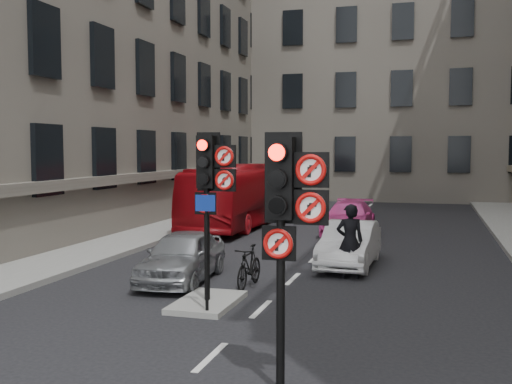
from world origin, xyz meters
The scene contains 12 objects.
pavement_left centered at (-7.20, 12.00, 0.08)m, with size 3.00×50.00×0.16m, color gray.
centre_island centered at (-1.20, 5.00, 0.06)m, with size 1.20×2.00×0.12m, color gray.
building_far centered at (0.00, 38.00, 10.00)m, with size 30.00×14.00×20.00m, color slate.
signal_near centered at (1.49, 0.99, 2.58)m, with size 0.91×0.40×3.58m.
signal_far centered at (-1.11, 4.99, 2.70)m, with size 0.91×0.40×3.58m.
car_silver centered at (-2.64, 7.00, 0.64)m, with size 1.52×3.77×1.29m, color #979A9E.
car_white centered at (1.18, 10.13, 0.63)m, with size 1.34×3.83×1.26m, color silver.
car_pink centered at (0.31, 16.59, 0.63)m, with size 1.77×4.36×1.27m, color #DF4199.
bus_red centered at (-4.50, 17.75, 1.34)m, with size 2.26×9.65×2.69m, color maroon.
motorcycle centered at (-0.81, 6.80, 0.51)m, with size 0.48×1.69×1.02m, color black.
motorcyclist centered at (1.38, 8.55, 0.96)m, with size 0.70×0.46×1.93m, color black.
info_sign centered at (-0.90, 4.18, 1.62)m, with size 0.40×0.13×2.32m.
Camera 1 is at (3.32, -6.82, 3.35)m, focal length 42.00 mm.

